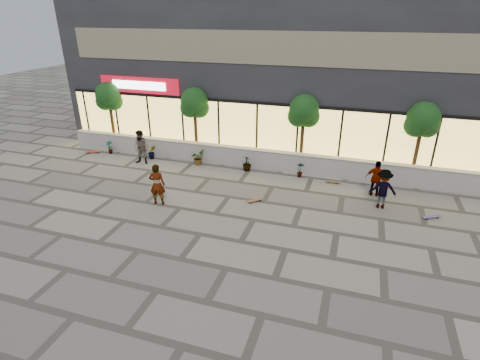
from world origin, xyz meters
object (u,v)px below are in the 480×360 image
(tree_mideast, at_px, (304,113))
(skater_right_near, at_px, (376,179))
(skater_right_far, at_px, (383,189))
(skater_center, at_px, (157,184))
(tree_midwest, at_px, (195,104))
(tree_east, at_px, (423,122))
(skateboard_right_far, at_px, (431,217))
(skater_left, at_px, (141,147))
(skateboard_center, at_px, (255,200))
(skateboard_left, at_px, (93,152))
(skateboard_right_near, at_px, (333,182))
(tree_west, at_px, (109,98))

(tree_mideast, relative_size, skater_right_near, 2.35)
(skater_right_far, bearing_deg, skater_center, 10.38)
(tree_midwest, distance_m, skater_right_near, 10.25)
(tree_mideast, height_order, tree_east, same)
(skateboard_right_far, bearing_deg, tree_east, 67.50)
(tree_mideast, distance_m, skater_right_far, 5.65)
(tree_east, bearing_deg, skater_left, -171.50)
(skateboard_center, xyz_separation_m, skateboard_left, (-10.76, 3.04, 0.01))
(skater_right_near, relative_size, skateboard_left, 1.94)
(skater_center, relative_size, skateboard_right_near, 2.53)
(skater_right_far, xyz_separation_m, skateboard_right_far, (1.96, -0.36, -0.79))
(tree_mideast, bearing_deg, skater_left, -166.05)
(tree_east, height_order, skateboard_left, tree_east)
(tree_midwest, relative_size, skateboard_right_far, 5.19)
(tree_mideast, height_order, skateboard_right_near, tree_mideast)
(tree_mideast, relative_size, skateboard_left, 4.54)
(tree_west, height_order, tree_mideast, same)
(tree_midwest, distance_m, skateboard_right_far, 12.86)
(skateboard_center, bearing_deg, tree_mideast, 30.93)
(tree_west, height_order, tree_midwest, same)
(tree_midwest, distance_m, skater_right_far, 10.77)
(skateboard_center, relative_size, skateboard_right_near, 0.91)
(skater_left, xyz_separation_m, skateboard_left, (-3.69, 0.56, -0.85))
(tree_east, distance_m, skater_left, 14.11)
(skater_left, distance_m, skater_right_near, 12.07)
(tree_midwest, height_order, skater_right_near, tree_midwest)
(skater_left, height_order, skater_right_near, skater_left)
(tree_midwest, relative_size, skater_center, 2.12)
(skater_right_near, bearing_deg, skater_right_far, 109.47)
(tree_mideast, bearing_deg, tree_midwest, 180.00)
(tree_east, height_order, skater_right_near, tree_east)
(tree_west, height_order, skater_center, tree_west)
(tree_west, bearing_deg, tree_mideast, 0.00)
(skater_left, bearing_deg, skateboard_right_near, 0.62)
(skater_right_far, distance_m, skateboard_left, 16.13)
(tree_midwest, relative_size, tree_east, 1.00)
(skateboard_right_near, bearing_deg, skateboard_right_far, -31.55)
(skater_center, relative_size, skater_right_near, 1.11)
(tree_east, height_order, skater_center, tree_east)
(skateboard_center, bearing_deg, tree_west, 112.33)
(tree_mideast, height_order, skateboard_center, tree_mideast)
(tree_mideast, relative_size, skater_right_far, 2.26)
(tree_mideast, distance_m, skateboard_left, 12.44)
(skateboard_right_far, bearing_deg, tree_west, 138.40)
(skater_right_far, bearing_deg, tree_east, -119.45)
(skater_left, distance_m, skater_right_far, 12.38)
(tree_west, xyz_separation_m, skateboard_left, (-0.50, -1.50, -2.90))
(tree_mideast, bearing_deg, skateboard_center, -105.24)
(skateboard_right_near, bearing_deg, tree_east, 19.44)
(tree_mideast, relative_size, skateboard_center, 5.90)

